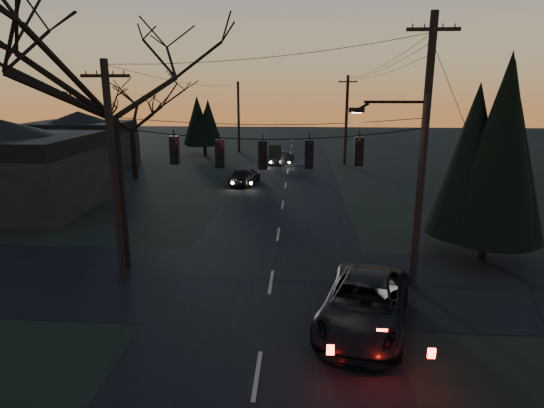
# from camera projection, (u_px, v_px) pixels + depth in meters

# --- Properties ---
(main_road) EXTENTS (8.00, 120.00, 0.02)m
(main_road) POSITION_uv_depth(u_px,v_px,m) (281.00, 213.00, 27.66)
(main_road) COLOR black
(main_road) RESTS_ON ground
(cross_road) EXTENTS (60.00, 7.00, 0.02)m
(cross_road) POSITION_uv_depth(u_px,v_px,m) (271.00, 282.00, 18.01)
(cross_road) COLOR black
(cross_road) RESTS_ON ground
(utility_pole_right) EXTENTS (5.00, 0.30, 10.00)m
(utility_pole_right) POSITION_uv_depth(u_px,v_px,m) (412.00, 286.00, 17.69)
(utility_pole_right) COLOR black
(utility_pole_right) RESTS_ON ground
(utility_pole_left) EXTENTS (1.80, 0.30, 8.50)m
(utility_pole_left) POSITION_uv_depth(u_px,v_px,m) (123.00, 278.00, 18.36)
(utility_pole_left) COLOR black
(utility_pole_left) RESTS_ON ground
(utility_pole_far_r) EXTENTS (1.80, 0.30, 8.50)m
(utility_pole_far_r) POSITION_uv_depth(u_px,v_px,m) (344.00, 165.00, 44.73)
(utility_pole_far_r) COLOR black
(utility_pole_far_r) RESTS_ON ground
(utility_pole_far_l) EXTENTS (0.30, 0.30, 8.00)m
(utility_pole_far_l) POSITION_uv_depth(u_px,v_px,m) (239.00, 152.00, 53.13)
(utility_pole_far_l) COLOR black
(utility_pole_far_l) RESTS_ON ground
(span_signal_assembly) EXTENTS (11.50, 0.44, 1.69)m
(span_signal_assembly) POSITION_uv_depth(u_px,v_px,m) (264.00, 153.00, 16.72)
(span_signal_assembly) COLOR black
(span_signal_assembly) RESTS_ON ground
(bare_tree_left) EXTENTS (11.10, 11.10, 12.54)m
(bare_tree_left) POSITION_uv_depth(u_px,v_px,m) (107.00, 53.00, 17.35)
(bare_tree_left) COLOR black
(bare_tree_left) RESTS_ON ground
(evergreen_right) EXTENTS (4.26, 4.26, 8.33)m
(evergreen_right) POSITION_uv_depth(u_px,v_px,m) (494.00, 154.00, 19.09)
(evergreen_right) COLOR black
(evergreen_right) RESTS_ON ground
(bare_tree_dist) EXTENTS (6.68, 6.68, 7.97)m
(bare_tree_dist) POSITION_uv_depth(u_px,v_px,m) (130.00, 111.00, 36.69)
(bare_tree_dist) COLOR black
(bare_tree_dist) RESTS_ON ground
(evergreen_dist) EXTENTS (3.53, 3.53, 5.82)m
(evergreen_dist) POSITION_uv_depth(u_px,v_px,m) (204.00, 124.00, 49.80)
(evergreen_dist) COLOR black
(evergreen_dist) RESTS_ON ground
(house_left_near) EXTENTS (10.00, 8.00, 5.60)m
(house_left_near) POSITION_uv_depth(u_px,v_px,m) (6.00, 165.00, 27.96)
(house_left_near) COLOR black
(house_left_near) RESTS_ON ground
(house_left_far) EXTENTS (9.00, 7.00, 5.20)m
(house_left_far) POSITION_uv_depth(u_px,v_px,m) (81.00, 139.00, 43.63)
(house_left_far) COLOR black
(house_left_far) RESTS_ON ground
(suv_near) EXTENTS (3.95, 6.11, 1.57)m
(suv_near) POSITION_uv_depth(u_px,v_px,m) (364.00, 304.00, 14.51)
(suv_near) COLOR black
(suv_near) RESTS_ON ground
(sedan_oncoming_a) EXTENTS (2.40, 4.42, 1.43)m
(sedan_oncoming_a) POSITION_uv_depth(u_px,v_px,m) (245.00, 176.00, 35.57)
(sedan_oncoming_a) COLOR black
(sedan_oncoming_a) RESTS_ON ground
(sedan_oncoming_b) EXTENTS (2.74, 4.18, 1.30)m
(sedan_oncoming_b) POSITION_uv_depth(u_px,v_px,m) (281.00, 158.00, 44.79)
(sedan_oncoming_b) COLOR black
(sedan_oncoming_b) RESTS_ON ground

